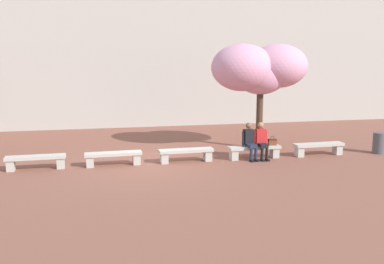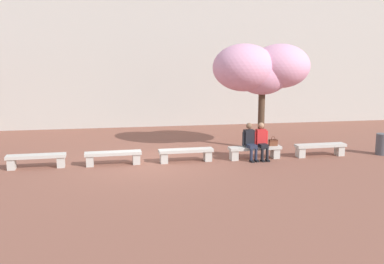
{
  "view_description": "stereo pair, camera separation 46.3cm",
  "coord_description": "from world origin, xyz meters",
  "px_view_note": "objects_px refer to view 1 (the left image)",
  "views": [
    {
      "loc": [
        -1.59,
        -14.72,
        3.76
      ],
      "look_at": [
        1.48,
        0.2,
        1.0
      ],
      "focal_mm": 42.0,
      "sensor_mm": 36.0,
      "label": 1
    },
    {
      "loc": [
        -1.13,
        -14.8,
        3.76
      ],
      "look_at": [
        1.48,
        0.2,
        1.0
      ],
      "focal_mm": 42.0,
      "sensor_mm": 36.0,
      "label": 2
    }
  ],
  "objects_px": {
    "stone_bench_east_end": "(254,150)",
    "stone_bench_far_east": "(319,147)",
    "handbag": "(272,142)",
    "trash_bin": "(379,143)",
    "stone_bench_center": "(113,157)",
    "stone_bench_near_east": "(186,153)",
    "person_seated_right": "(261,139)",
    "person_seated_left": "(250,140)",
    "cherry_tree_main": "(260,69)",
    "stone_bench_near_west": "(36,160)"
  },
  "relations": [
    {
      "from": "stone_bench_near_east",
      "to": "stone_bench_near_west",
      "type": "bearing_deg",
      "value": 180.0
    },
    {
      "from": "person_seated_right",
      "to": "stone_bench_east_end",
      "type": "bearing_deg",
      "value": 166.48
    },
    {
      "from": "cherry_tree_main",
      "to": "person_seated_right",
      "type": "bearing_deg",
      "value": -106.23
    },
    {
      "from": "stone_bench_east_end",
      "to": "stone_bench_center",
      "type": "bearing_deg",
      "value": 180.0
    },
    {
      "from": "stone_bench_near_west",
      "to": "stone_bench_east_end",
      "type": "height_order",
      "value": "same"
    },
    {
      "from": "stone_bench_near_west",
      "to": "person_seated_right",
      "type": "xyz_separation_m",
      "value": [
        7.6,
        -0.05,
        0.39
      ]
    },
    {
      "from": "stone_bench_far_east",
      "to": "handbag",
      "type": "distance_m",
      "value": 1.81
    },
    {
      "from": "stone_bench_far_east",
      "to": "person_seated_right",
      "type": "relative_size",
      "value": 1.46
    },
    {
      "from": "stone_bench_near_east",
      "to": "stone_bench_east_end",
      "type": "relative_size",
      "value": 1.0
    },
    {
      "from": "stone_bench_east_end",
      "to": "trash_bin",
      "type": "height_order",
      "value": "trash_bin"
    },
    {
      "from": "person_seated_left",
      "to": "trash_bin",
      "type": "xyz_separation_m",
      "value": [
        5.01,
        -0.09,
        -0.31
      ]
    },
    {
      "from": "stone_bench_east_end",
      "to": "stone_bench_far_east",
      "type": "height_order",
      "value": "same"
    },
    {
      "from": "stone_bench_center",
      "to": "cherry_tree_main",
      "type": "distance_m",
      "value": 6.46
    },
    {
      "from": "stone_bench_east_end",
      "to": "cherry_tree_main",
      "type": "xyz_separation_m",
      "value": [
        0.7,
        1.58,
        2.78
      ]
    },
    {
      "from": "stone_bench_center",
      "to": "person_seated_left",
      "type": "distance_m",
      "value": 4.73
    },
    {
      "from": "stone_bench_near_west",
      "to": "cherry_tree_main",
      "type": "xyz_separation_m",
      "value": [
        8.07,
        1.58,
        2.78
      ]
    },
    {
      "from": "stone_bench_center",
      "to": "person_seated_right",
      "type": "height_order",
      "value": "person_seated_right"
    },
    {
      "from": "stone_bench_center",
      "to": "cherry_tree_main",
      "type": "height_order",
      "value": "cherry_tree_main"
    },
    {
      "from": "person_seated_right",
      "to": "trash_bin",
      "type": "xyz_separation_m",
      "value": [
        4.58,
        -0.09,
        -0.31
      ]
    },
    {
      "from": "person_seated_left",
      "to": "stone_bench_far_east",
      "type": "bearing_deg",
      "value": 1.13
    },
    {
      "from": "person_seated_left",
      "to": "handbag",
      "type": "height_order",
      "value": "person_seated_left"
    },
    {
      "from": "stone_bench_east_end",
      "to": "person_seated_left",
      "type": "xyz_separation_m",
      "value": [
        -0.21,
        -0.05,
        0.39
      ]
    },
    {
      "from": "stone_bench_center",
      "to": "cherry_tree_main",
      "type": "xyz_separation_m",
      "value": [
        5.61,
        1.58,
        2.78
      ]
    },
    {
      "from": "stone_bench_far_east",
      "to": "stone_bench_east_end",
      "type": "bearing_deg",
      "value": 180.0
    },
    {
      "from": "trash_bin",
      "to": "stone_bench_near_west",
      "type": "bearing_deg",
      "value": 179.33
    },
    {
      "from": "stone_bench_near_east",
      "to": "stone_bench_far_east",
      "type": "bearing_deg",
      "value": 0.0
    },
    {
      "from": "stone_bench_center",
      "to": "handbag",
      "type": "relative_size",
      "value": 5.55
    },
    {
      "from": "stone_bench_far_east",
      "to": "person_seated_left",
      "type": "height_order",
      "value": "person_seated_left"
    },
    {
      "from": "cherry_tree_main",
      "to": "trash_bin",
      "type": "distance_m",
      "value": 5.21
    },
    {
      "from": "stone_bench_far_east",
      "to": "handbag",
      "type": "bearing_deg",
      "value": 179.65
    },
    {
      "from": "stone_bench_east_end",
      "to": "cherry_tree_main",
      "type": "relative_size",
      "value": 0.47
    },
    {
      "from": "trash_bin",
      "to": "cherry_tree_main",
      "type": "bearing_deg",
      "value": 157.27
    },
    {
      "from": "stone_bench_east_end",
      "to": "stone_bench_far_east",
      "type": "relative_size",
      "value": 1.0
    },
    {
      "from": "stone_bench_near_west",
      "to": "stone_bench_east_end",
      "type": "xyz_separation_m",
      "value": [
        7.38,
        0.0,
        0.0
      ]
    },
    {
      "from": "stone_bench_near_west",
      "to": "handbag",
      "type": "bearing_deg",
      "value": 0.08
    },
    {
      "from": "person_seated_left",
      "to": "person_seated_right",
      "type": "relative_size",
      "value": 1.0
    },
    {
      "from": "person_seated_left",
      "to": "stone_bench_near_west",
      "type": "bearing_deg",
      "value": 179.58
    },
    {
      "from": "handbag",
      "to": "stone_bench_center",
      "type": "bearing_deg",
      "value": -179.89
    },
    {
      "from": "stone_bench_center",
      "to": "trash_bin",
      "type": "bearing_deg",
      "value": -0.84
    },
    {
      "from": "stone_bench_center",
      "to": "handbag",
      "type": "distance_m",
      "value": 5.59
    },
    {
      "from": "stone_bench_center",
      "to": "person_seated_right",
      "type": "distance_m",
      "value": 5.16
    },
    {
      "from": "stone_bench_near_west",
      "to": "stone_bench_east_end",
      "type": "distance_m",
      "value": 7.38
    },
    {
      "from": "person_seated_left",
      "to": "stone_bench_east_end",
      "type": "bearing_deg",
      "value": 14.29
    },
    {
      "from": "person_seated_left",
      "to": "cherry_tree_main",
      "type": "xyz_separation_m",
      "value": [
        0.9,
        1.63,
        2.39
      ]
    },
    {
      "from": "stone_bench_far_east",
      "to": "handbag",
      "type": "xyz_separation_m",
      "value": [
        -1.79,
        0.01,
        0.27
      ]
    },
    {
      "from": "stone_bench_near_west",
      "to": "stone_bench_east_end",
      "type": "bearing_deg",
      "value": 0.0
    },
    {
      "from": "handbag",
      "to": "stone_bench_near_east",
      "type": "bearing_deg",
      "value": -179.8
    },
    {
      "from": "stone_bench_near_east",
      "to": "handbag",
      "type": "distance_m",
      "value": 3.14
    },
    {
      "from": "stone_bench_east_end",
      "to": "person_seated_right",
      "type": "distance_m",
      "value": 0.45
    },
    {
      "from": "handbag",
      "to": "trash_bin",
      "type": "relative_size",
      "value": 0.43
    }
  ]
}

